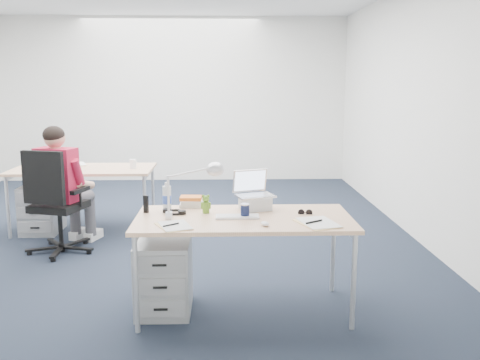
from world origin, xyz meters
name	(u,v)px	position (x,y,z in m)	size (l,w,h in m)	color
floor	(145,236)	(0.00, 0.00, 0.00)	(7.00, 7.00, 0.00)	black
room	(140,82)	(0.00, 0.00, 1.71)	(6.02, 7.02, 2.80)	silver
desk_near	(244,223)	(1.03, -2.00, 0.68)	(1.60, 0.80, 0.73)	#DAA67E
desk_far	(83,172)	(-0.74, 0.31, 0.68)	(1.60, 0.80, 0.73)	#DAA67E
office_chair	(58,224)	(-0.79, -0.55, 0.30)	(0.84, 0.84, 1.07)	black
seated_person	(66,188)	(-0.74, -0.38, 0.64)	(0.54, 0.76, 1.28)	#AC1835
drawer_pedestal_near	(164,276)	(0.43, -1.98, 0.28)	(0.40, 0.50, 0.55)	#9B9EA0
drawer_pedestal_far	(42,209)	(-1.21, 0.22, 0.28)	(0.40, 0.50, 0.55)	#9B9EA0
silver_laptop	(255,191)	(1.13, -1.76, 0.88)	(0.28, 0.22, 0.30)	silver
wireless_keyboard	(237,217)	(0.98, -2.01, 0.74)	(0.32, 0.13, 0.02)	white
computer_mouse	(265,224)	(1.17, -2.24, 0.74)	(0.05, 0.08, 0.03)	white
headphones	(174,211)	(0.51, -1.87, 0.75)	(0.19, 0.15, 0.03)	black
can_koozie	(245,211)	(1.04, -2.01, 0.78)	(0.06, 0.06, 0.10)	#131B3D
water_bottle	(167,196)	(0.44, -1.76, 0.84)	(0.07, 0.07, 0.22)	silver
bear_figurine	(206,204)	(0.75, -1.86, 0.80)	(0.08, 0.06, 0.14)	#407B20
book_stack	(191,201)	(0.62, -1.65, 0.77)	(0.18, 0.14, 0.08)	silver
cordless_phone	(146,204)	(0.29, -1.84, 0.80)	(0.04, 0.02, 0.13)	black
papers_left	(174,226)	(0.54, -2.25, 0.73)	(0.19, 0.27, 0.01)	#FFDA93
papers_right	(317,223)	(1.54, -2.21, 0.74)	(0.23, 0.32, 0.01)	#FFDA93
sunglasses	(305,213)	(1.50, -1.93, 0.74)	(0.11, 0.05, 0.03)	black
desk_lamp	(186,190)	(0.62, -2.04, 0.95)	(0.38, 0.14, 0.44)	silver
dark_laptop	(59,160)	(-0.96, 0.18, 0.84)	(0.31, 0.30, 0.22)	black
far_cup	(133,164)	(-0.15, 0.27, 0.78)	(0.07, 0.07, 0.11)	white
far_papers	(75,164)	(-0.90, 0.57, 0.73)	(0.22, 0.31, 0.01)	white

